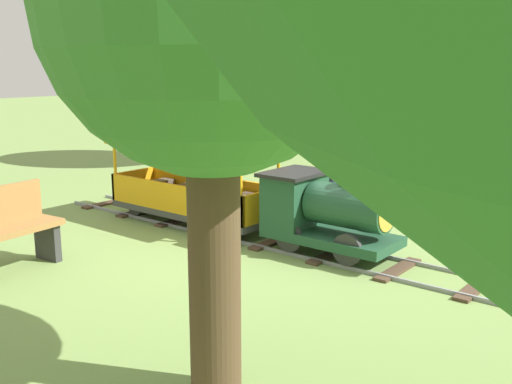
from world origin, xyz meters
TOP-DOWN VIEW (x-y plane):
  - ground_plane at (0.00, 0.00)m, footprint 60.00×60.00m
  - track at (0.00, -0.19)m, footprint 0.78×6.05m
  - locomotive at (0.00, 0.83)m, footprint 0.74×1.45m
  - passenger_car at (0.00, -1.09)m, footprint 0.84×2.35m
  - conductor_person at (-0.92, 0.42)m, footprint 0.30×0.30m
  - oak_tree_far at (2.74, 1.81)m, footprint 1.88×1.88m

SIDE VIEW (x-z plane):
  - ground_plane at x=0.00m, z-range 0.00..0.00m
  - track at x=0.00m, z-range 0.00..0.04m
  - passenger_car at x=0.00m, z-range -0.06..0.91m
  - locomotive at x=0.00m, z-range -0.05..1.02m
  - conductor_person at x=-0.92m, z-range 0.15..1.77m
  - oak_tree_far at x=2.74m, z-range 0.64..3.88m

